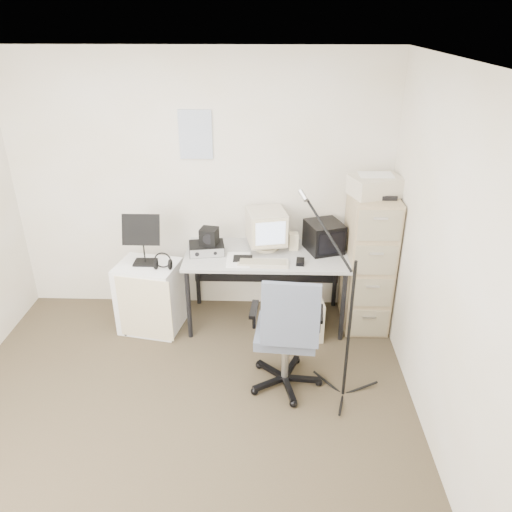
{
  "coord_description": "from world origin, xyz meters",
  "views": [
    {
      "loc": [
        0.66,
        -2.71,
        2.75
      ],
      "look_at": [
        0.55,
        0.95,
        0.95
      ],
      "focal_mm": 35.0,
      "sensor_mm": 36.0,
      "label": 1
    }
  ],
  "objects_px": {
    "side_cart": "(150,296)",
    "desk": "(266,288)",
    "filing_cabinet": "(368,261)",
    "office_chair": "(286,330)"
  },
  "relations": [
    {
      "from": "side_cart",
      "to": "desk",
      "type": "bearing_deg",
      "value": 18.4
    },
    {
      "from": "desk",
      "to": "side_cart",
      "type": "height_order",
      "value": "desk"
    },
    {
      "from": "filing_cabinet",
      "to": "office_chair",
      "type": "relative_size",
      "value": 1.24
    },
    {
      "from": "desk",
      "to": "side_cart",
      "type": "relative_size",
      "value": 2.24
    },
    {
      "from": "filing_cabinet",
      "to": "desk",
      "type": "bearing_deg",
      "value": -178.19
    },
    {
      "from": "filing_cabinet",
      "to": "side_cart",
      "type": "xyz_separation_m",
      "value": [
        -2.04,
        -0.17,
        -0.31
      ]
    },
    {
      "from": "filing_cabinet",
      "to": "side_cart",
      "type": "relative_size",
      "value": 1.94
    },
    {
      "from": "filing_cabinet",
      "to": "office_chair",
      "type": "bearing_deg",
      "value": -129.24
    },
    {
      "from": "filing_cabinet",
      "to": "side_cart",
      "type": "distance_m",
      "value": 2.07
    },
    {
      "from": "office_chair",
      "to": "desk",
      "type": "bearing_deg",
      "value": 105.16
    }
  ]
}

